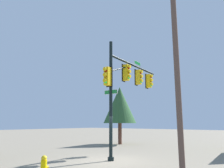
{
  "coord_description": "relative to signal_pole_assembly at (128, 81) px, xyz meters",
  "views": [
    {
      "loc": [
        -9.92,
        -8.1,
        2.12
      ],
      "look_at": [
        -0.29,
        -0.33,
        4.36
      ],
      "focal_mm": 34.55,
      "sensor_mm": 36.0,
      "label": 1
    }
  ],
  "objects": [
    {
      "name": "fire_hydrant",
      "position": [
        -6.59,
        -0.41,
        -4.52
      ],
      "size": [
        0.33,
        0.24,
        0.83
      ],
      "color": "#E2C404",
      "rests_on": "ground_plane"
    },
    {
      "name": "utility_pole",
      "position": [
        -2.85,
        -4.63,
        -0.37
      ],
      "size": [
        0.95,
        1.65,
        8.79
      ],
      "color": "brown",
      "rests_on": "ground_plane"
    },
    {
      "name": "tree_far",
      "position": [
        6.05,
        5.25,
        -0.98
      ],
      "size": [
        3.37,
        3.37,
        5.84
      ],
      "color": "brown",
      "rests_on": "ground_plane"
    },
    {
      "name": "ground_plane",
      "position": [
        -2.01,
        -0.14,
        -4.93
      ],
      "size": [
        120.0,
        120.0,
        0.0
      ],
      "primitive_type": "plane",
      "color": "gray"
    },
    {
      "name": "signal_pole_assembly",
      "position": [
        0.0,
        0.0,
        0.0
      ],
      "size": [
        7.03,
        1.12,
        7.12
      ],
      "color": "black",
      "rests_on": "ground_plane"
    }
  ]
}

